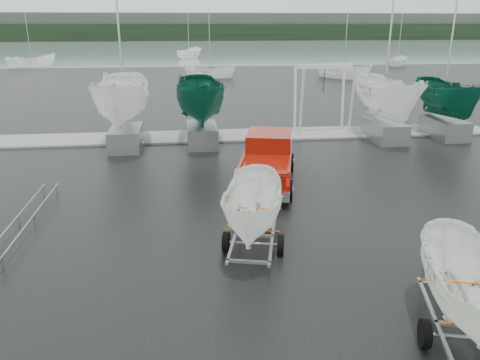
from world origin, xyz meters
TOP-DOWN VIEW (x-y plane):
  - ground_plane at (0.00, 0.00)m, footprint 120.00×120.00m
  - lake at (0.00, 100.00)m, footprint 300.00×300.00m
  - dock at (0.00, 13.00)m, footprint 30.00×3.00m
  - treeline at (0.00, 170.00)m, footprint 300.00×8.00m
  - far_hill at (0.00, 178.00)m, footprint 300.00×6.00m
  - pickup_truck at (-0.25, 4.64)m, footprint 3.31×6.17m
  - trailer_hitched at (-1.77, -1.61)m, footprint 2.03×3.78m
  - boat_hoist at (4.54, 13.00)m, footprint 3.30×2.18m
  - keelboat_0 at (-6.82, 11.00)m, footprint 2.80×3.20m
  - keelboat_1 at (-2.74, 11.20)m, footprint 2.60×3.20m
  - keelboat_2 at (7.66, 11.00)m, footprint 2.56×3.20m
  - keelboat_3 at (11.43, 11.30)m, footprint 2.31×3.20m
  - mast_rack_0 at (-9.00, 1.00)m, footprint 0.56×6.50m
  - moored_boat_1 at (-0.33, 44.36)m, footprint 2.97×2.92m
  - moored_boat_2 at (15.70, 41.82)m, footprint 3.84×3.83m
  - moored_boat_3 at (29.54, 57.10)m, footprint 3.15×3.16m
  - moored_boat_4 at (-26.60, 62.87)m, footprint 3.86×3.83m
  - moored_boat_5 at (-2.33, 77.28)m, footprint 4.07×4.11m

SIDE VIEW (x-z plane):
  - lake at x=0.00m, z-range -0.01..-0.01m
  - ground_plane at x=0.00m, z-range 0.00..0.00m
  - moored_boat_5 at x=-2.33m, z-range -6.01..6.02m
  - moored_boat_4 at x=-26.60m, z-range -5.85..5.85m
  - moored_boat_2 at x=15.70m, z-range -5.78..5.78m
  - moored_boat_1 at x=-0.33m, z-range -5.59..5.60m
  - moored_boat_3 at x=29.54m, z-range -5.46..5.48m
  - dock at x=0.00m, z-range -0.01..0.11m
  - mast_rack_0 at x=-9.00m, z-range 0.32..0.38m
  - pickup_truck at x=-0.25m, z-range 0.04..1.99m
  - boat_hoist at x=4.54m, z-range 0.61..4.73m
  - trailer_hitched at x=-1.77m, z-range 0.21..5.16m
  - treeline at x=0.00m, z-range 0.00..6.00m
  - keelboat_3 at x=11.43m, z-range -1.59..8.88m
  - keelboat_2 at x=7.66m, z-range -1.29..9.44m
  - keelboat_1 at x=-2.74m, z-range 0.13..8.15m
  - keelboat_0 at x=-6.82m, z-range -1.04..9.94m
  - far_hill at x=0.00m, z-range 0.00..10.00m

